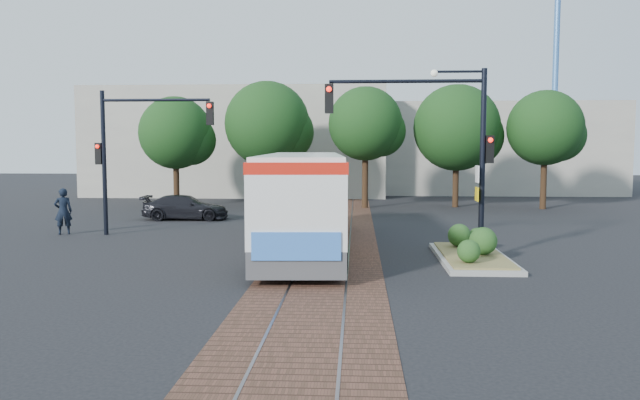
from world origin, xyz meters
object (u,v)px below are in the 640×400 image
Objects in this scene: parked_car at (185,207)px; city_bus at (303,196)px; traffic_island at (472,250)px; signal_pole_left at (130,142)px; officer at (63,211)px; signal_pole_main at (445,133)px.

city_bus is at bearing -144.60° from parked_car.
signal_pole_left reaches higher than traffic_island.
city_bus is 8.24m from signal_pole_left.
signal_pole_left is 3.07× the size of officer.
parked_car is at bearing 125.09° from city_bus.
officer is (-15.19, 4.81, -3.18)m from signal_pole_main.
signal_pole_main reaches higher than parked_car.
signal_pole_main is 1.40× the size of parked_car.
officer is 6.65m from parked_car.
city_bus is 10.90m from parked_car.
officer reaches higher than parked_car.
parked_car is (-6.73, 8.47, -1.29)m from city_bus.
signal_pole_left is (-12.23, 4.80, -0.29)m from signal_pole_main.
city_bus is at bearing 137.41° from officer.
parked_car is at bearing 140.10° from traffic_island.
officer is (-16.15, 4.90, 0.65)m from traffic_island.
city_bus is 2.16× the size of signal_pole_left.
signal_pole_left is at bearing 158.55° from signal_pole_main.
traffic_island is 1.22× the size of parked_car.
signal_pole_left is at bearing 169.61° from parked_car.
traffic_island is at bearing -20.36° from signal_pole_left.
city_bus is 3.03× the size of parked_car.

